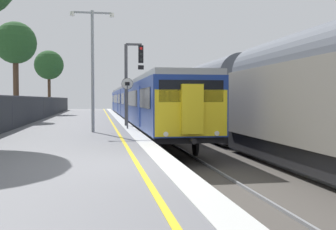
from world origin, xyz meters
TOP-DOWN VIEW (x-y plane):
  - ground at (2.64, 0.00)m, footprint 17.40×110.00m
  - commuter_train_at_platform at (2.10, 25.63)m, footprint 2.83×42.12m
  - freight_train_adjacent_track at (6.10, 9.64)m, footprint 2.60×27.73m
  - signal_gantry at (0.63, 13.81)m, footprint 1.10×0.24m
  - speed_limit_sign at (0.25, 11.47)m, footprint 0.59×0.08m
  - platform_lamp_mid at (-1.48, 9.62)m, footprint 2.00×0.20m
  - background_tree_centre at (-7.01, 21.07)m, footprint 2.98×2.98m
  - background_tree_right at (-6.09, 33.57)m, footprint 2.94×2.94m

SIDE VIEW (x-z plane):
  - ground at x=2.64m, z-range -1.21..0.00m
  - commuter_train_at_platform at x=2.10m, z-range -0.64..3.17m
  - speed_limit_sign at x=0.25m, z-range 0.36..2.98m
  - freight_train_adjacent_track at x=6.10m, z-range -0.77..4.11m
  - signal_gantry at x=0.63m, z-range 0.60..5.30m
  - platform_lamp_mid at x=-1.48m, z-range 0.51..6.10m
  - background_tree_right at x=-6.09m, z-range 1.67..8.14m
  - background_tree_centre at x=-7.01m, z-range 1.90..8.94m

